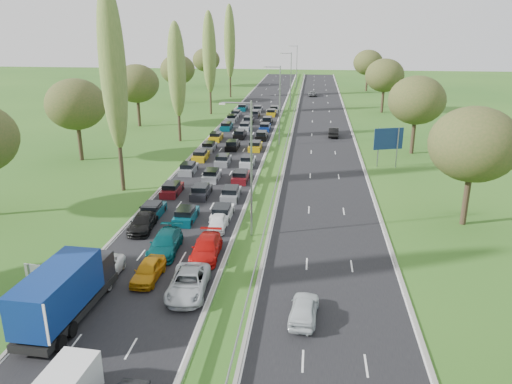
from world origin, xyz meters
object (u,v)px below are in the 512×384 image
(near_car_2, at_px, (101,271))
(blue_lorry, at_px, (66,291))
(info_sign, at_px, (35,274))
(near_car_3, at_px, (143,222))
(direction_sign, at_px, (388,141))

(near_car_2, relative_size, blue_lorry, 0.56)
(near_car_2, height_order, info_sign, info_sign)
(blue_lorry, bearing_deg, info_sign, 144.80)
(near_car_2, relative_size, info_sign, 2.45)
(info_sign, bearing_deg, blue_lorry, -38.01)
(near_car_3, bearing_deg, near_car_2, -94.15)
(near_car_2, height_order, near_car_3, near_car_2)
(near_car_2, bearing_deg, direction_sign, 49.95)
(near_car_3, relative_size, blue_lorry, 0.53)
(blue_lorry, height_order, direction_sign, direction_sign)
(direction_sign, bearing_deg, blue_lorry, -122.85)
(blue_lorry, bearing_deg, direction_sign, 59.96)
(info_sign, height_order, direction_sign, direction_sign)
(blue_lorry, bearing_deg, near_car_3, 93.01)
(near_car_2, height_order, direction_sign, direction_sign)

